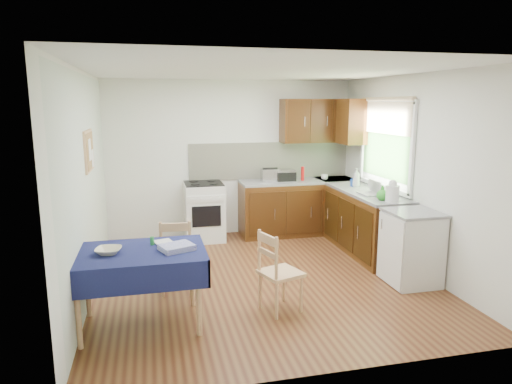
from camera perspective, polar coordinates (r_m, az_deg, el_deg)
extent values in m
plane|color=#4D2514|center=(5.76, 0.78, -10.68)|extent=(4.20, 4.20, 0.00)
cube|color=white|center=(5.37, 0.86, 14.95)|extent=(4.00, 4.20, 0.02)
cube|color=white|center=(7.46, -3.08, 4.23)|extent=(4.00, 0.02, 2.50)
cube|color=white|center=(3.47, 9.22, -3.87)|extent=(4.00, 0.02, 2.50)
cube|color=silver|center=(5.32, -20.59, 0.76)|extent=(0.02, 4.20, 2.50)
cube|color=white|center=(6.21, 19.03, 2.26)|extent=(0.02, 4.20, 2.50)
cube|color=#341409|center=(7.57, 5.24, -2.00)|extent=(1.90, 0.60, 0.86)
cube|color=#341409|center=(6.79, 13.54, -3.81)|extent=(0.60, 1.70, 0.86)
cube|color=slate|center=(7.48, 5.30, 1.36)|extent=(1.90, 0.60, 0.04)
cube|color=slate|center=(6.69, 13.71, -0.08)|extent=(0.60, 1.70, 0.04)
cube|color=slate|center=(7.71, 9.89, 1.53)|extent=(0.60, 0.60, 0.04)
cube|color=beige|center=(7.59, 1.79, 3.98)|extent=(2.70, 0.02, 0.60)
cube|color=#341409|center=(7.62, 7.66, 8.82)|extent=(1.20, 0.35, 0.70)
cube|color=#341409|center=(7.39, 11.95, 8.61)|extent=(0.35, 0.50, 0.70)
cube|color=silver|center=(7.24, -6.50, -2.47)|extent=(0.60, 0.60, 0.90)
cube|color=black|center=(7.15, -6.58, 1.07)|extent=(0.58, 0.58, 0.02)
cube|color=black|center=(6.95, -6.20, -3.05)|extent=(0.44, 0.01, 0.32)
cube|color=#2C5422|center=(6.78, 15.93, 5.26)|extent=(0.01, 1.40, 0.85)
cube|color=silver|center=(6.74, 16.11, 10.76)|extent=(0.04, 1.48, 0.06)
cube|color=silver|center=(6.84, 15.57, 0.67)|extent=(0.04, 1.48, 0.06)
cube|color=tan|center=(6.73, 15.90, 8.90)|extent=(0.02, 1.36, 0.44)
cube|color=silver|center=(5.79, 18.87, -6.75)|extent=(0.55, 0.58, 0.85)
cube|color=slate|center=(5.67, 19.15, -2.46)|extent=(0.58, 0.60, 0.03)
cube|color=tan|center=(5.56, -20.20, 4.86)|extent=(0.02, 0.62, 0.47)
cube|color=olive|center=(5.56, -20.04, 4.87)|extent=(0.01, 0.56, 0.41)
cube|color=white|center=(5.48, -20.05, 5.00)|extent=(0.00, 0.18, 0.24)
cube|color=white|center=(5.69, -19.74, 4.00)|extent=(0.00, 0.15, 0.20)
cube|color=#110E3B|center=(4.50, -14.46, -7.33)|extent=(1.21, 0.81, 0.03)
cube|color=#110E3B|center=(4.15, -14.49, -10.62)|extent=(1.25, 0.02, 0.26)
cube|color=#110E3B|center=(4.93, -14.30, -7.10)|extent=(1.25, 0.02, 0.26)
cube|color=#110E3B|center=(4.60, -22.18, -8.93)|extent=(0.02, 0.85, 0.26)
cube|color=#110E3B|center=(4.56, -6.54, -8.33)|extent=(0.02, 0.85, 0.26)
cylinder|color=tan|center=(4.38, -21.39, -13.59)|extent=(0.05, 0.05, 0.73)
cylinder|color=tan|center=(4.35, -7.16, -13.08)|extent=(0.05, 0.05, 0.73)
cylinder|color=tan|center=(4.97, -20.34, -10.52)|extent=(0.05, 0.05, 0.73)
cylinder|color=tan|center=(4.94, -7.97, -10.05)|extent=(0.05, 0.05, 0.73)
cube|color=tan|center=(5.33, -9.89, -7.96)|extent=(0.42, 0.42, 0.04)
cube|color=tan|center=(5.08, -10.06, -5.15)|extent=(0.35, 0.06, 0.27)
cylinder|color=tan|center=(5.55, -8.14, -9.42)|extent=(0.03, 0.03, 0.41)
cylinder|color=tan|center=(5.56, -11.39, -9.48)|extent=(0.03, 0.03, 0.41)
cylinder|color=tan|center=(5.26, -8.14, -10.60)|extent=(0.03, 0.03, 0.41)
cylinder|color=tan|center=(5.27, -11.58, -10.66)|extent=(0.03, 0.03, 0.41)
cube|color=tan|center=(4.79, 3.10, -10.09)|extent=(0.48, 0.48, 0.04)
cube|color=tan|center=(4.60, 1.47, -6.80)|extent=(0.14, 0.33, 0.27)
cylinder|color=tan|center=(4.84, 5.68, -12.51)|extent=(0.03, 0.03, 0.41)
cylinder|color=tan|center=(5.07, 3.51, -11.37)|extent=(0.03, 0.03, 0.41)
cylinder|color=tan|center=(4.67, 2.60, -13.36)|extent=(0.03, 0.03, 0.41)
cylinder|color=tan|center=(4.91, 0.52, -12.11)|extent=(0.03, 0.03, 0.41)
cube|color=silver|center=(7.32, 1.77, 2.14)|extent=(0.29, 0.18, 0.20)
cube|color=black|center=(7.31, 1.78, 3.00)|extent=(0.24, 0.02, 0.02)
cube|color=black|center=(7.41, 3.64, 2.01)|extent=(0.31, 0.27, 0.14)
cube|color=silver|center=(7.40, 3.65, 2.71)|extent=(0.31, 0.27, 0.03)
cylinder|color=red|center=(7.41, 5.85, 2.30)|extent=(0.05, 0.05, 0.23)
cube|color=gold|center=(7.53, 3.94, 2.17)|extent=(0.13, 0.11, 0.15)
cube|color=#98989E|center=(6.49, 14.70, -0.19)|extent=(0.42, 0.32, 0.02)
cylinder|color=silver|center=(6.47, 14.74, 0.58)|extent=(0.05, 0.20, 0.20)
cylinder|color=silver|center=(6.04, 16.68, -0.20)|extent=(0.17, 0.17, 0.21)
sphere|color=silver|center=(6.01, 16.75, 0.99)|extent=(0.11, 0.11, 0.11)
imported|color=silver|center=(7.53, 8.56, 1.85)|extent=(0.13, 0.13, 0.09)
imported|color=silver|center=(6.99, 12.43, 1.78)|extent=(0.14, 0.14, 0.28)
imported|color=#1B44A0|center=(7.02, 12.14, 1.39)|extent=(0.11, 0.11, 0.17)
imported|color=green|center=(6.11, 15.51, -0.12)|extent=(0.19, 0.19, 0.19)
imported|color=beige|center=(4.48, -17.96, -7.01)|extent=(0.27, 0.27, 0.06)
imported|color=white|center=(4.63, -12.37, -6.40)|extent=(0.23, 0.27, 0.02)
cylinder|color=#238037|center=(4.64, -12.86, -5.98)|extent=(0.04, 0.04, 0.08)
cube|color=#282B95|center=(4.44, -9.87, -6.82)|extent=(0.37, 0.33, 0.05)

